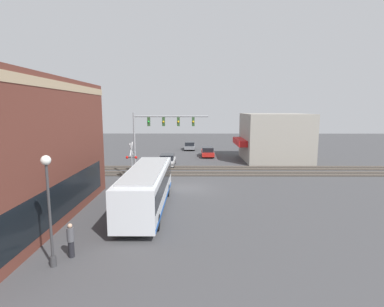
{
  "coord_description": "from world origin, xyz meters",
  "views": [
    {
      "loc": [
        -26.47,
        -0.53,
        7.17
      ],
      "look_at": [
        3.59,
        -0.34,
        2.64
      ],
      "focal_mm": 28.0,
      "sensor_mm": 36.0,
      "label": 1
    }
  ],
  "objects_px": {
    "city_bus": "(147,187)",
    "streetlamp": "(49,202)",
    "crossing_signal": "(132,157)",
    "parked_car_white": "(167,160)",
    "parked_car_grey": "(190,146)",
    "pedestrian_by_lamp": "(71,240)",
    "parked_car_red": "(208,152)",
    "pedestrian_at_crossing": "(144,173)"
  },
  "relations": [
    {
      "from": "city_bus",
      "to": "crossing_signal",
      "type": "distance_m",
      "value": 9.58
    },
    {
      "from": "pedestrian_at_crossing",
      "to": "streetlamp",
      "type": "bearing_deg",
      "value": 174.77
    },
    {
      "from": "parked_car_grey",
      "to": "parked_car_red",
      "type": "bearing_deg",
      "value": -159.53
    },
    {
      "from": "parked_car_grey",
      "to": "pedestrian_by_lamp",
      "type": "relative_size",
      "value": 2.51
    },
    {
      "from": "crossing_signal",
      "to": "parked_car_white",
      "type": "xyz_separation_m",
      "value": [
        7.38,
        -2.96,
        -1.6
      ]
    },
    {
      "from": "city_bus",
      "to": "parked_car_white",
      "type": "height_order",
      "value": "city_bus"
    },
    {
      "from": "streetlamp",
      "to": "pedestrian_by_lamp",
      "type": "height_order",
      "value": "streetlamp"
    },
    {
      "from": "parked_car_red",
      "to": "pedestrian_by_lamp",
      "type": "height_order",
      "value": "pedestrian_by_lamp"
    },
    {
      "from": "pedestrian_by_lamp",
      "to": "city_bus",
      "type": "bearing_deg",
      "value": -20.73
    },
    {
      "from": "parked_car_red",
      "to": "parked_car_white",
      "type": "bearing_deg",
      "value": 144.68
    },
    {
      "from": "streetlamp",
      "to": "crossing_signal",
      "type": "bearing_deg",
      "value": -0.53
    },
    {
      "from": "crossing_signal",
      "to": "parked_car_grey",
      "type": "height_order",
      "value": "crossing_signal"
    },
    {
      "from": "streetlamp",
      "to": "parked_car_red",
      "type": "xyz_separation_m",
      "value": [
        31.94,
        -8.51,
        -2.39
      ]
    },
    {
      "from": "city_bus",
      "to": "parked_car_grey",
      "type": "height_order",
      "value": "city_bus"
    },
    {
      "from": "crossing_signal",
      "to": "pedestrian_at_crossing",
      "type": "distance_m",
      "value": 2.1
    },
    {
      "from": "parked_car_red",
      "to": "pedestrian_at_crossing",
      "type": "relative_size",
      "value": 2.84
    },
    {
      "from": "city_bus",
      "to": "pedestrian_at_crossing",
      "type": "distance_m",
      "value": 8.5
    },
    {
      "from": "crossing_signal",
      "to": "pedestrian_at_crossing",
      "type": "bearing_deg",
      "value": -121.11
    },
    {
      "from": "crossing_signal",
      "to": "pedestrian_by_lamp",
      "type": "height_order",
      "value": "crossing_signal"
    },
    {
      "from": "parked_car_red",
      "to": "pedestrian_at_crossing",
      "type": "distance_m",
      "value": 17.3
    },
    {
      "from": "pedestrian_by_lamp",
      "to": "parked_car_white",
      "type": "bearing_deg",
      "value": -6.41
    },
    {
      "from": "parked_car_white",
      "to": "pedestrian_at_crossing",
      "type": "distance_m",
      "value": 8.35
    },
    {
      "from": "parked_car_grey",
      "to": "pedestrian_by_lamp",
      "type": "height_order",
      "value": "pedestrian_by_lamp"
    },
    {
      "from": "parked_car_white",
      "to": "pedestrian_by_lamp",
      "type": "bearing_deg",
      "value": 173.59
    },
    {
      "from": "parked_car_grey",
      "to": "pedestrian_by_lamp",
      "type": "xyz_separation_m",
      "value": [
        -38.55,
        5.23,
        0.22
      ]
    },
    {
      "from": "parked_car_white",
      "to": "streetlamp",
      "type": "bearing_deg",
      "value": 172.71
    },
    {
      "from": "parked_car_grey",
      "to": "pedestrian_at_crossing",
      "type": "bearing_deg",
      "value": 169.7
    },
    {
      "from": "crossing_signal",
      "to": "parked_car_white",
      "type": "height_order",
      "value": "crossing_signal"
    },
    {
      "from": "parked_car_white",
      "to": "parked_car_red",
      "type": "height_order",
      "value": "parked_car_white"
    },
    {
      "from": "city_bus",
      "to": "crossing_signal",
      "type": "xyz_separation_m",
      "value": [
        9.09,
        2.96,
        0.62
      ]
    },
    {
      "from": "city_bus",
      "to": "streetlamp",
      "type": "relative_size",
      "value": 2.13
    },
    {
      "from": "parked_car_red",
      "to": "parked_car_grey",
      "type": "distance_m",
      "value": 8.0
    },
    {
      "from": "parked_car_grey",
      "to": "pedestrian_at_crossing",
      "type": "distance_m",
      "value": 23.69
    },
    {
      "from": "city_bus",
      "to": "pedestrian_at_crossing",
      "type": "height_order",
      "value": "city_bus"
    },
    {
      "from": "streetlamp",
      "to": "pedestrian_at_crossing",
      "type": "xyz_separation_m",
      "value": [
        16.14,
        -1.48,
        -2.21
      ]
    },
    {
      "from": "city_bus",
      "to": "parked_car_white",
      "type": "relative_size",
      "value": 2.56
    },
    {
      "from": "parked_car_white",
      "to": "pedestrian_by_lamp",
      "type": "distance_m",
      "value": 23.58
    },
    {
      "from": "crossing_signal",
      "to": "parked_car_grey",
      "type": "bearing_deg",
      "value": -13.87
    },
    {
      "from": "city_bus",
      "to": "crossing_signal",
      "type": "relative_size",
      "value": 2.89
    },
    {
      "from": "streetlamp",
      "to": "parked_car_white",
      "type": "distance_m",
      "value": 24.63
    },
    {
      "from": "city_bus",
      "to": "parked_car_red",
      "type": "distance_m",
      "value": 24.72
    },
    {
      "from": "parked_car_red",
      "to": "parked_car_grey",
      "type": "height_order",
      "value": "parked_car_red"
    }
  ]
}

